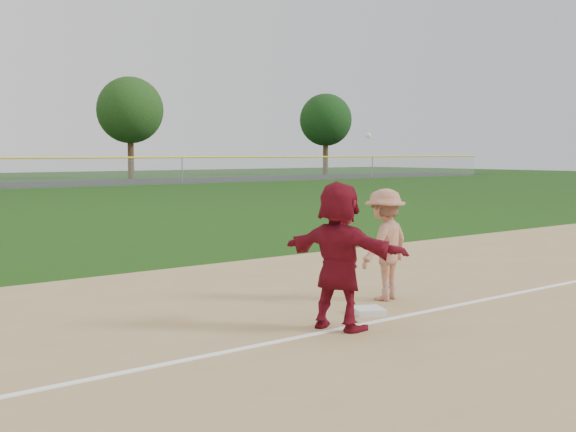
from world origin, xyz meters
TOP-DOWN VIEW (x-y plane):
  - ground at (0.00, 0.00)m, footprint 160.00×160.00m
  - foul_line at (0.00, -0.80)m, footprint 60.00×0.10m
  - first_base at (-0.03, -0.39)m, footprint 0.54×0.54m
  - base_runner at (-0.93, -0.77)m, footprint 1.11×1.89m
  - first_base_play at (0.92, 0.21)m, footprint 1.26×0.91m
  - tree_3 at (22.00, 52.80)m, footprint 6.00×6.00m
  - tree_4 at (44.00, 51.20)m, footprint 5.60×5.60m

SIDE VIEW (x-z plane):
  - ground at x=0.00m, z-range 0.00..0.00m
  - foul_line at x=0.00m, z-range 0.02..0.03m
  - first_base at x=-0.03m, z-range 0.02..0.11m
  - first_base_play at x=0.92m, z-range -0.41..2.20m
  - base_runner at x=-0.93m, z-range 0.02..1.96m
  - tree_4 at x=44.00m, z-range 1.51..10.18m
  - tree_3 at x=22.00m, z-range 1.57..10.76m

